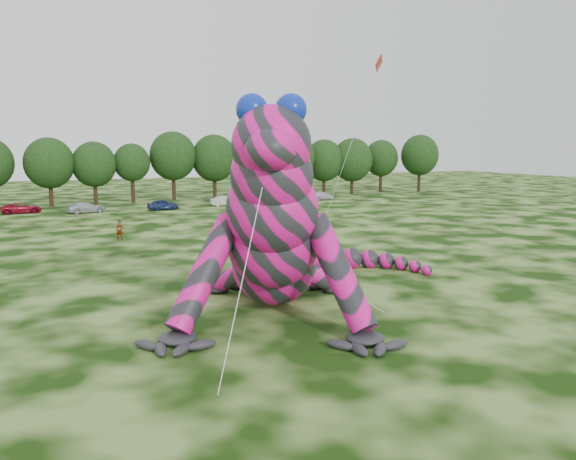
{
  "coord_description": "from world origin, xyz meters",
  "views": [
    {
      "loc": [
        -11.62,
        -27.23,
        8.36
      ],
      "look_at": [
        0.13,
        -0.87,
        4.0
      ],
      "focal_mm": 35.0,
      "sensor_mm": 36.0,
      "label": 1
    }
  ],
  "objects_px": {
    "tree_10": "(173,166)",
    "spectator_2": "(287,212)",
    "inflatable_gecko": "(274,204)",
    "tree_11": "(214,167)",
    "tree_17": "(420,163)",
    "tree_7": "(50,172)",
    "spectator_5": "(240,238)",
    "tree_16": "(381,166)",
    "car_7": "(322,196)",
    "flying_kite": "(374,77)",
    "spectator_0": "(120,230)",
    "car_3": "(86,208)",
    "tree_14": "(324,167)",
    "tree_13": "(294,166)",
    "tree_8": "(95,173)",
    "car_6": "(288,199)",
    "car_4": "(163,205)",
    "tree_9": "(132,173)",
    "tree_12": "(253,170)",
    "car_2": "(21,208)",
    "spectator_3": "(276,209)",
    "tree_15": "(352,166)",
    "car_5": "(225,201)"
  },
  "relations": [
    {
      "from": "flying_kite",
      "to": "tree_12",
      "type": "xyz_separation_m",
      "value": [
        8.33,
        48.41,
        -8.91
      ]
    },
    {
      "from": "flying_kite",
      "to": "tree_7",
      "type": "height_order",
      "value": "flying_kite"
    },
    {
      "from": "tree_7",
      "to": "car_4",
      "type": "bearing_deg",
      "value": -38.78
    },
    {
      "from": "tree_16",
      "to": "tree_17",
      "type": "relative_size",
      "value": 0.91
    },
    {
      "from": "tree_13",
      "to": "tree_15",
      "type": "relative_size",
      "value": 1.05
    },
    {
      "from": "tree_12",
      "to": "tree_14",
      "type": "bearing_deg",
      "value": 4.18
    },
    {
      "from": "car_2",
      "to": "spectator_5",
      "type": "height_order",
      "value": "spectator_5"
    },
    {
      "from": "tree_7",
      "to": "tree_15",
      "type": "distance_m",
      "value": 48.56
    },
    {
      "from": "tree_9",
      "to": "car_2",
      "type": "height_order",
      "value": "tree_9"
    },
    {
      "from": "tree_14",
      "to": "car_3",
      "type": "height_order",
      "value": "tree_14"
    },
    {
      "from": "spectator_3",
      "to": "tree_17",
      "type": "bearing_deg",
      "value": -57.73
    },
    {
      "from": "tree_8",
      "to": "tree_17",
      "type": "height_order",
      "value": "tree_17"
    },
    {
      "from": "tree_14",
      "to": "car_4",
      "type": "relative_size",
      "value": 2.35
    },
    {
      "from": "car_5",
      "to": "tree_8",
      "type": "bearing_deg",
      "value": 63.44
    },
    {
      "from": "car_2",
      "to": "spectator_0",
      "type": "relative_size",
      "value": 2.7
    },
    {
      "from": "spectator_0",
      "to": "car_2",
      "type": "bearing_deg",
      "value": 128.21
    },
    {
      "from": "spectator_5",
      "to": "tree_16",
      "type": "bearing_deg",
      "value": 124.99
    },
    {
      "from": "tree_7",
      "to": "spectator_5",
      "type": "height_order",
      "value": "tree_7"
    },
    {
      "from": "tree_14",
      "to": "car_3",
      "type": "bearing_deg",
      "value": -163.27
    },
    {
      "from": "tree_10",
      "to": "tree_11",
      "type": "bearing_deg",
      "value": -3.44
    },
    {
      "from": "flying_kite",
      "to": "tree_9",
      "type": "height_order",
      "value": "flying_kite"
    },
    {
      "from": "flying_kite",
      "to": "tree_17",
      "type": "xyz_separation_m",
      "value": [
        40.27,
        47.34,
        -8.24
      ]
    },
    {
      "from": "tree_9",
      "to": "tree_14",
      "type": "bearing_deg",
      "value": 2.43
    },
    {
      "from": "tree_13",
      "to": "tree_14",
      "type": "height_order",
      "value": "tree_13"
    },
    {
      "from": "car_7",
      "to": "flying_kite",
      "type": "bearing_deg",
      "value": 145.55
    },
    {
      "from": "tree_9",
      "to": "spectator_0",
      "type": "xyz_separation_m",
      "value": [
        -6.3,
        -33.37,
        -3.46
      ]
    },
    {
      "from": "inflatable_gecko",
      "to": "spectator_2",
      "type": "bearing_deg",
      "value": 88.92
    },
    {
      "from": "car_5",
      "to": "spectator_3",
      "type": "bearing_deg",
      "value": -168.69
    },
    {
      "from": "spectator_0",
      "to": "car_3",
      "type": "bearing_deg",
      "value": 112.6
    },
    {
      "from": "car_2",
      "to": "car_5",
      "type": "bearing_deg",
      "value": -100.18
    },
    {
      "from": "tree_10",
      "to": "car_2",
      "type": "bearing_deg",
      "value": -156.94
    },
    {
      "from": "tree_11",
      "to": "tree_17",
      "type": "bearing_deg",
      "value": -2.3
    },
    {
      "from": "tree_11",
      "to": "tree_16",
      "type": "bearing_deg",
      "value": 2.13
    },
    {
      "from": "tree_11",
      "to": "tree_8",
      "type": "bearing_deg",
      "value": -176.16
    },
    {
      "from": "car_7",
      "to": "tree_12",
      "type": "bearing_deg",
      "value": 35.22
    },
    {
      "from": "tree_7",
      "to": "tree_13",
      "type": "distance_m",
      "value": 37.21
    },
    {
      "from": "tree_9",
      "to": "tree_16",
      "type": "height_order",
      "value": "tree_16"
    },
    {
      "from": "tree_10",
      "to": "spectator_2",
      "type": "distance_m",
      "value": 29.29
    },
    {
      "from": "tree_8",
      "to": "tree_12",
      "type": "relative_size",
      "value": 1.0
    },
    {
      "from": "tree_16",
      "to": "tree_10",
      "type": "bearing_deg",
      "value": -178.8
    },
    {
      "from": "inflatable_gecko",
      "to": "car_4",
      "type": "bearing_deg",
      "value": 109.73
    },
    {
      "from": "tree_12",
      "to": "spectator_3",
      "type": "bearing_deg",
      "value": -104.01
    },
    {
      "from": "spectator_0",
      "to": "car_5",
      "type": "bearing_deg",
      "value": 73.62
    },
    {
      "from": "car_6",
      "to": "spectator_5",
      "type": "relative_size",
      "value": 3.18
    },
    {
      "from": "flying_kite",
      "to": "spectator_3",
      "type": "bearing_deg",
      "value": 84.44
    },
    {
      "from": "inflatable_gecko",
      "to": "tree_10",
      "type": "height_order",
      "value": "inflatable_gecko"
    },
    {
      "from": "spectator_3",
      "to": "flying_kite",
      "type": "bearing_deg",
      "value": 175.75
    },
    {
      "from": "tree_12",
      "to": "car_7",
      "type": "relative_size",
      "value": 2.07
    },
    {
      "from": "tree_11",
      "to": "car_2",
      "type": "bearing_deg",
      "value": -162.63
    },
    {
      "from": "tree_16",
      "to": "car_4",
      "type": "distance_m",
      "value": 44.49
    }
  ]
}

